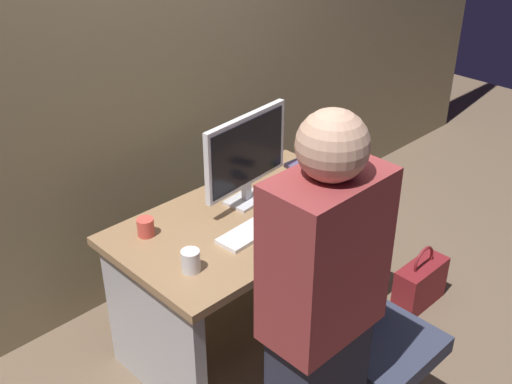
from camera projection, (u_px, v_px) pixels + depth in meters
ground_plane at (249, 331)px, 3.35m from camera, size 9.00×9.00×0.00m
wall_back at (137, 22)px, 3.11m from camera, size 6.40×0.10×3.00m
desk at (249, 256)px, 3.11m from camera, size 1.30×0.75×0.73m
office_chair at (367, 343)px, 2.67m from camera, size 0.52×0.52×0.94m
person_at_desk at (320, 329)px, 2.14m from camera, size 0.40×0.24×1.64m
monitor at (246, 155)px, 2.99m from camera, size 0.54×0.16×0.46m
keyboard at (258, 227)px, 2.89m from camera, size 0.44×0.16×0.02m
mouse at (305, 201)px, 3.08m from camera, size 0.06×0.10×0.03m
cup_near_keyboard at (191, 261)px, 2.59m from camera, size 0.08×0.08×0.10m
cup_by_monitor at (146, 227)px, 2.83m from camera, size 0.08×0.08×0.08m
book_stack at (304, 171)px, 3.31m from camera, size 0.20×0.16×0.08m
cell_phone at (338, 199)px, 3.13m from camera, size 0.09×0.15×0.01m
handbag at (420, 283)px, 3.49m from camera, size 0.34×0.14×0.38m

